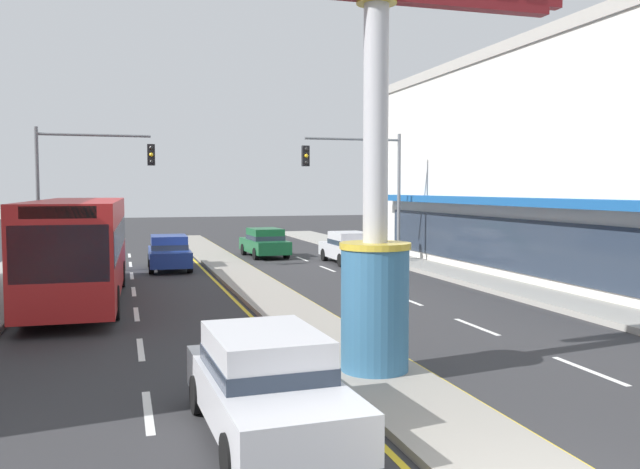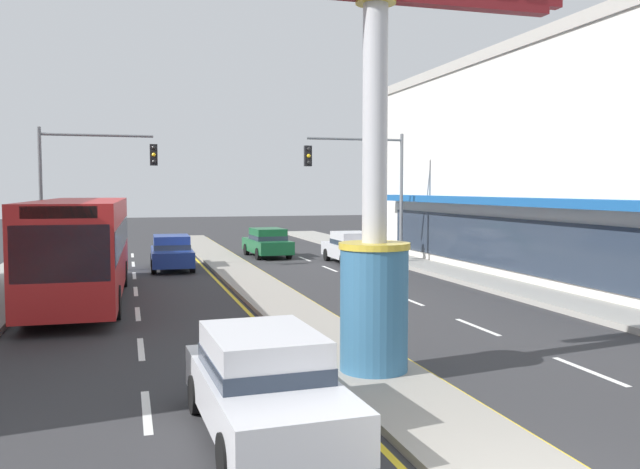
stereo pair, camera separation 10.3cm
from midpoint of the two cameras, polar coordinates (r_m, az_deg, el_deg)
name	(u,v)px [view 1 (the left image)]	position (r m, az deg, el deg)	size (l,w,h in m)	color
median_strip	(253,285)	(24.84, -5.90, -4.30)	(1.93, 52.00, 0.14)	gray
sidewalk_right	(492,282)	(26.13, 14.43, -3.95)	(2.54, 60.00, 0.18)	#9E9B93
lane_markings	(260,292)	(23.53, -5.28, -4.91)	(8.67, 52.00, 0.01)	silver
district_sign	(376,152)	(12.65, 4.57, 7.06)	(7.90, 1.37, 8.52)	#33668C
storefront_right	(605,164)	(29.40, 23.18, 5.60)	(10.33, 26.19, 9.27)	silver
traffic_light_left_side	(82,174)	(30.01, -19.84, 4.91)	(4.86, 0.46, 6.20)	slate
traffic_light_right_side	(364,175)	(30.96, 3.73, 5.10)	(4.86, 0.46, 6.20)	slate
sedan_near_right_lane	(349,247)	(32.25, 2.39, -1.10)	(1.84, 4.30, 1.53)	silver
bus_far_right_lane	(80,244)	(22.63, -20.02, -0.74)	(2.83, 11.26, 3.26)	#B21E1E
sedan_near_left_lane	(265,242)	(35.32, -4.85, -0.67)	(2.02, 4.39, 1.53)	#14562D
sedan_mid_left_lane	(267,382)	(10.01, -4.87, -12.53)	(1.98, 4.37, 1.53)	silver
sedan_far_left_oncoming	(169,252)	(30.50, -12.91, -1.48)	(1.92, 4.34, 1.53)	navy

